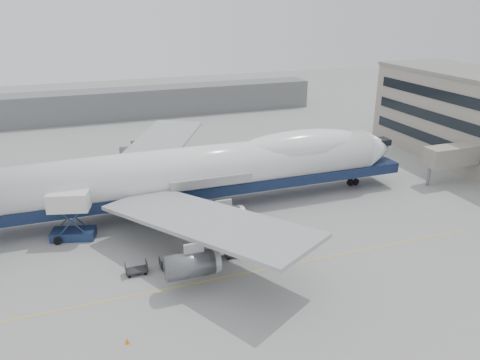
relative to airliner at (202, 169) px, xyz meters
name	(u,v)px	position (x,y,z in m)	size (l,w,h in m)	color
ground	(225,248)	(-0.64, -12.00, -5.62)	(260.00, 260.00, 0.00)	gray
apron_line	(243,274)	(-0.64, -18.00, -5.62)	(60.00, 0.15, 0.01)	gold
hangar	(94,106)	(-10.64, 58.00, -2.12)	(110.00, 8.00, 7.00)	slate
airliner	(202,169)	(0.00, 0.00, 0.00)	(67.00, 55.30, 19.98)	white
catering_truck	(70,213)	(-17.34, -3.48, -2.18)	(5.56, 4.42, 6.12)	navy
traffic_cone	(127,341)	(-13.62, -24.78, -5.37)	(0.36, 0.36, 0.53)	orange
dolly_0	(137,269)	(-11.28, -14.15, -5.09)	(2.30, 1.35, 1.30)	#2D2D30
dolly_1	(170,263)	(-7.63, -14.15, -5.09)	(2.30, 1.35, 1.30)	#2D2D30
dolly_2	(203,257)	(-3.99, -14.15, -5.09)	(2.30, 1.35, 1.30)	#2D2D30
dolly_3	(234,252)	(-0.34, -14.15, -5.09)	(2.30, 1.35, 1.30)	#2D2D30
dolly_4	(264,246)	(3.30, -14.15, -5.09)	(2.30, 1.35, 1.30)	#2D2D30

